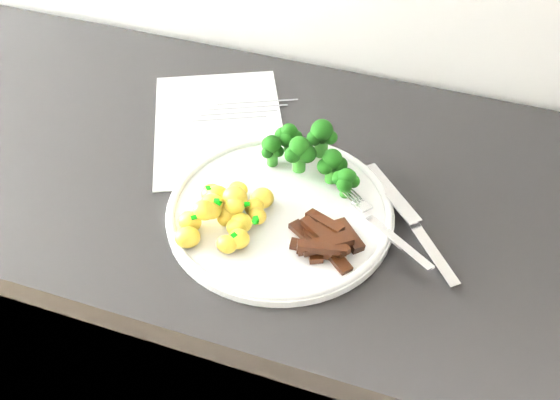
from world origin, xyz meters
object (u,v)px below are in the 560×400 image
object	(u,v)px
plate	(280,211)
recipe_paper	(219,126)
counter	(253,342)
beef_strips	(324,241)
fork	(386,229)
potatoes	(224,213)
broccoli	(311,151)
knife	(420,236)

from	to	relation	value
plate	recipe_paper	bearing A→B (deg)	135.10
counter	beef_strips	size ratio (longest dim) A/B	22.28
plate	fork	distance (m)	0.14
potatoes	fork	bearing A→B (deg)	13.21
beef_strips	recipe_paper	bearing A→B (deg)	139.29
broccoli	beef_strips	xyz separation A→B (m)	(0.06, -0.13, -0.03)
counter	potatoes	bearing A→B (deg)	-81.82
plate	potatoes	xyz separation A→B (m)	(-0.06, -0.04, 0.02)
beef_strips	plate	bearing A→B (deg)	150.01
plate	potatoes	bearing A→B (deg)	-144.68
counter	fork	distance (m)	0.51
broccoli	fork	xyz separation A→B (m)	(0.13, -0.08, -0.03)
potatoes	knife	world-z (taller)	potatoes
fork	knife	world-z (taller)	fork
plate	beef_strips	world-z (taller)	beef_strips
beef_strips	knife	distance (m)	0.13
counter	knife	world-z (taller)	knife
plate	knife	xyz separation A→B (m)	(0.19, 0.02, 0.00)
counter	recipe_paper	bearing A→B (deg)	131.17
beef_strips	knife	world-z (taller)	beef_strips
broccoli	beef_strips	size ratio (longest dim) A/B	1.46
counter	plate	distance (m)	0.46
broccoli	fork	size ratio (longest dim) A/B	1.01
plate	fork	size ratio (longest dim) A/B	2.04
plate	beef_strips	bearing A→B (deg)	-29.99
fork	knife	distance (m)	0.05
broccoli	beef_strips	distance (m)	0.15
counter	plate	bearing A→B (deg)	-40.49
counter	recipe_paper	xyz separation A→B (m)	(-0.08, 0.09, 0.44)
knife	counter	bearing A→B (deg)	169.33
counter	beef_strips	world-z (taller)	beef_strips
potatoes	beef_strips	distance (m)	0.14
fork	recipe_paper	bearing A→B (deg)	153.33
knife	fork	bearing A→B (deg)	-164.18
knife	plate	bearing A→B (deg)	-174.92
beef_strips	broccoli	bearing A→B (deg)	114.29
potatoes	beef_strips	size ratio (longest dim) A/B	1.25
counter	fork	xyz separation A→B (m)	(0.22, -0.06, 0.45)
recipe_paper	beef_strips	world-z (taller)	beef_strips
recipe_paper	knife	world-z (taller)	knife
plate	knife	distance (m)	0.19
counter	plate	size ratio (longest dim) A/B	7.59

